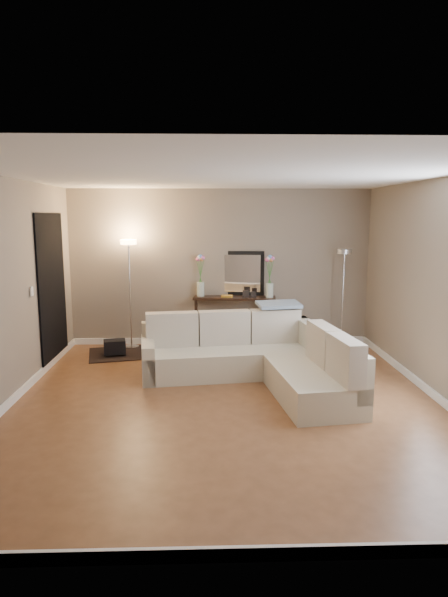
{
  "coord_description": "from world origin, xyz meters",
  "views": [
    {
      "loc": [
        -0.21,
        -5.57,
        2.16
      ],
      "look_at": [
        0.0,
        0.8,
        1.1
      ],
      "focal_mm": 30.0,
      "sensor_mm": 36.0,
      "label": 1
    }
  ],
  "objects_px": {
    "console_table": "(229,318)",
    "floor_lamp_lit": "(129,272)",
    "floor_lamp_unlit": "(343,279)",
    "sectional_sofa": "(258,358)"
  },
  "relations": [
    {
      "from": "console_table",
      "to": "floor_lamp_lit",
      "type": "bearing_deg",
      "value": -176.26
    },
    {
      "from": "console_table",
      "to": "floor_lamp_unlit",
      "type": "distance_m",
      "value": 1.97
    },
    {
      "from": "sectional_sofa",
      "to": "floor_lamp_unlit",
      "type": "height_order",
      "value": "floor_lamp_unlit"
    },
    {
      "from": "console_table",
      "to": "floor_lamp_lit",
      "type": "xyz_separation_m",
      "value": [
        -1.63,
        -0.11,
        0.79
      ]
    },
    {
      "from": "console_table",
      "to": "sectional_sofa",
      "type": "bearing_deg",
      "value": -80.78
    },
    {
      "from": "sectional_sofa",
      "to": "floor_lamp_lit",
      "type": "relative_size",
      "value": 1.5
    },
    {
      "from": "console_table",
      "to": "floor_lamp_unlit",
      "type": "relative_size",
      "value": 0.85
    },
    {
      "from": "floor_lamp_lit",
      "to": "sectional_sofa",
      "type": "bearing_deg",
      "value": -41.92
    },
    {
      "from": "floor_lamp_lit",
      "to": "floor_lamp_unlit",
      "type": "distance_m",
      "value": 3.47
    },
    {
      "from": "sectional_sofa",
      "to": "console_table",
      "type": "height_order",
      "value": "sectional_sofa"
    }
  ]
}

